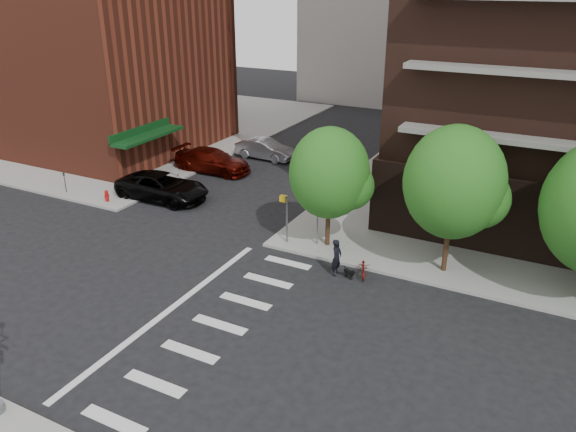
# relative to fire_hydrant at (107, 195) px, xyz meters

# --- Properties ---
(ground) EXTENTS (120.00, 120.00, 0.00)m
(ground) POSITION_rel_fire_hydrant_xyz_m (10.50, -7.80, -0.55)
(ground) COLOR black
(ground) RESTS_ON ground
(sidewalk_nw) EXTENTS (31.00, 33.00, 0.15)m
(sidewalk_nw) POSITION_rel_fire_hydrant_xyz_m (-14.00, 15.70, -0.48)
(sidewalk_nw) COLOR gray
(sidewalk_nw) RESTS_ON ground
(crosswalk) EXTENTS (3.85, 13.00, 0.01)m
(crosswalk) POSITION_rel_fire_hydrant_xyz_m (12.71, -7.80, -0.55)
(crosswalk) COLOR silver
(crosswalk) RESTS_ON ground
(midrise_nw) EXTENTS (21.40, 15.50, 20.00)m
(midrise_nw) POSITION_rel_fire_hydrant_xyz_m (-11.50, 10.20, 9.60)
(midrise_nw) COLOR maroon
(midrise_nw) RESTS_ON sidewalk_nw
(tree_a) EXTENTS (4.00, 4.00, 5.90)m
(tree_a) POSITION_rel_fire_hydrant_xyz_m (14.50, 0.70, 3.49)
(tree_a) COLOR #301E11
(tree_a) RESTS_ON sidewalk_ne
(tree_b) EXTENTS (4.50, 4.50, 6.65)m
(tree_b) POSITION_rel_fire_hydrant_xyz_m (20.50, 0.70, 3.99)
(tree_b) COLOR #301E11
(tree_b) RESTS_ON sidewalk_ne
(pedestrian_signal) EXTENTS (2.18, 0.67, 2.60)m
(pedestrian_signal) POSITION_rel_fire_hydrant_xyz_m (12.82, 0.12, 1.30)
(pedestrian_signal) COLOR slate
(pedestrian_signal) RESTS_ON sidewalk_ne
(fire_hydrant) EXTENTS (0.24, 0.24, 0.73)m
(fire_hydrant) POSITION_rel_fire_hydrant_xyz_m (0.00, 0.00, 0.00)
(fire_hydrant) COLOR #A50C0C
(fire_hydrant) RESTS_ON sidewalk_nw
(parking_meter) EXTENTS (0.10, 0.08, 1.32)m
(parking_meter) POSITION_rel_fire_hydrant_xyz_m (-3.50, -0.00, 0.41)
(parking_meter) COLOR black
(parking_meter) RESTS_ON sidewalk_nw
(parked_car_black) EXTENTS (2.90, 6.04, 1.66)m
(parked_car_black) POSITION_rel_fire_hydrant_xyz_m (2.59, 2.19, 0.28)
(parked_car_black) COLOR black
(parked_car_black) RESTS_ON ground
(parked_car_maroon) EXTENTS (2.44, 5.75, 1.65)m
(parked_car_maroon) POSITION_rel_fire_hydrant_xyz_m (2.30, 8.10, 0.27)
(parked_car_maroon) COLOR #470904
(parked_car_maroon) RESTS_ON ground
(parked_car_silver) EXTENTS (1.78, 4.68, 1.52)m
(parked_car_silver) POSITION_rel_fire_hydrant_xyz_m (4.11, 12.55, 0.21)
(parked_car_silver) COLOR gray
(parked_car_silver) RESTS_ON ground
(scooter) EXTENTS (1.06, 1.63, 0.81)m
(scooter) POSITION_rel_fire_hydrant_xyz_m (17.23, -1.30, -0.15)
(scooter) COLOR maroon
(scooter) RESTS_ON ground
(dog_walker) EXTENTS (0.68, 0.46, 1.80)m
(dog_walker) POSITION_rel_fire_hydrant_xyz_m (16.05, -1.80, 0.35)
(dog_walker) COLOR black
(dog_walker) RESTS_ON ground
(dog) EXTENTS (0.59, 0.37, 0.50)m
(dog) POSITION_rel_fire_hydrant_xyz_m (16.74, -1.88, -0.24)
(dog) COLOR black
(dog) RESTS_ON ground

